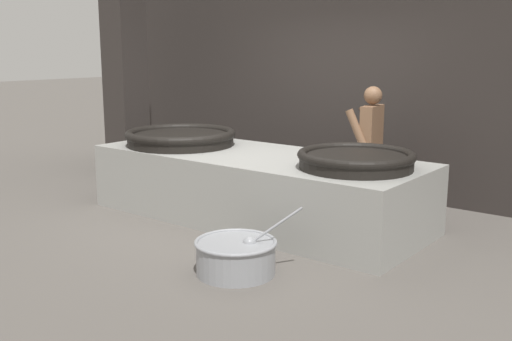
# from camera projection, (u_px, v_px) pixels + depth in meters

# --- Properties ---
(ground_plane) EXTENTS (60.00, 60.00, 0.00)m
(ground_plane) POSITION_uv_depth(u_px,v_px,m) (256.00, 219.00, 7.10)
(ground_plane) COLOR #56514C
(back_wall) EXTENTS (9.64, 0.24, 4.03)m
(back_wall) POSITION_uv_depth(u_px,v_px,m) (347.00, 46.00, 8.26)
(back_wall) COLOR #2D2826
(back_wall) RESTS_ON ground_plane
(support_pillar) EXTENTS (0.49, 0.49, 4.03)m
(support_pillar) POSITION_uv_depth(u_px,v_px,m) (124.00, 46.00, 8.90)
(support_pillar) COLOR #2D2826
(support_pillar) RESTS_ON ground_plane
(hearth_platform) EXTENTS (4.00, 1.53, 0.78)m
(hearth_platform) POSITION_uv_depth(u_px,v_px,m) (256.00, 187.00, 7.02)
(hearth_platform) COLOR gray
(hearth_platform) RESTS_ON ground_plane
(giant_wok_near) EXTENTS (1.39, 1.39, 0.20)m
(giant_wok_near) POSITION_uv_depth(u_px,v_px,m) (181.00, 137.00, 7.56)
(giant_wok_near) COLOR black
(giant_wok_near) RESTS_ON hearth_platform
(giant_wok_far) EXTENTS (1.20, 1.20, 0.18)m
(giant_wok_far) POSITION_uv_depth(u_px,v_px,m) (356.00, 159.00, 6.09)
(giant_wok_far) COLOR black
(giant_wok_far) RESTS_ON hearth_platform
(cook) EXTENTS (0.40, 0.60, 1.55)m
(cook) POSITION_uv_depth(u_px,v_px,m) (370.00, 146.00, 7.15)
(cook) COLOR brown
(cook) RESTS_ON ground_plane
(prep_bowl_vegetables) EXTENTS (0.84, 0.76, 0.62)m
(prep_bowl_vegetables) POSITION_uv_depth(u_px,v_px,m) (236.00, 255.00, 5.35)
(prep_bowl_vegetables) COLOR gray
(prep_bowl_vegetables) RESTS_ON ground_plane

